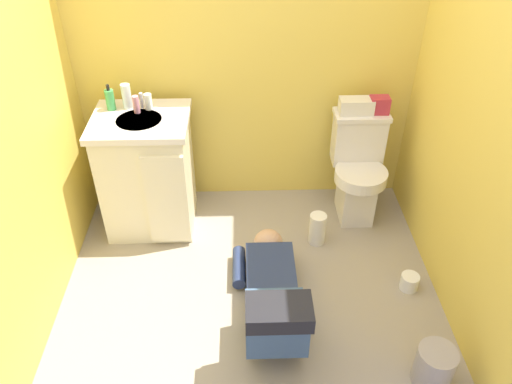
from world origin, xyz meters
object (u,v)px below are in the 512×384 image
at_px(toilet, 358,169).
at_px(toilet_paper_roll, 409,282).
at_px(bottle_pink, 136,104).
at_px(paper_towel_roll, 317,229).
at_px(tissue_box, 356,106).
at_px(person_plumber, 272,296).
at_px(faucet, 142,100).
at_px(vanity_cabinet, 148,172).
at_px(trash_can, 434,366).
at_px(bottle_white, 148,102).
at_px(toiletry_bag, 379,105).
at_px(soap_dispenser, 110,99).
at_px(bottle_clear, 127,96).

bearing_deg(toilet, toilet_paper_roll, -74.68).
xyz_separation_m(bottle_pink, paper_towel_roll, (1.14, -0.33, -0.76)).
bearing_deg(tissue_box, person_plumber, -119.73).
height_order(toilet, faucet, faucet).
bearing_deg(vanity_cabinet, toilet, 2.94).
height_order(faucet, paper_towel_roll, faucet).
distance_m(paper_towel_roll, toilet_paper_roll, 0.67).
height_order(toilet, paper_towel_roll, toilet).
bearing_deg(vanity_cabinet, toilet_paper_roll, -22.78).
distance_m(person_plumber, toilet_paper_roll, 0.87).
distance_m(faucet, trash_can, 2.26).
bearing_deg(bottle_white, toilet_paper_roll, -27.01).
distance_m(toiletry_bag, toilet_paper_roll, 1.14).
bearing_deg(toiletry_bag, trash_can, -88.40).
relative_size(vanity_cabinet, bottle_white, 8.09).
bearing_deg(tissue_box, soap_dispenser, -178.64).
xyz_separation_m(toiletry_bag, trash_can, (0.04, -1.46, -0.69)).
xyz_separation_m(person_plumber, toilet_paper_roll, (0.84, 0.19, -0.13)).
bearing_deg(toiletry_bag, bottle_white, -178.49).
relative_size(faucet, bottle_white, 0.99).
bearing_deg(person_plumber, toiletry_bag, 54.41).
height_order(faucet, soap_dispenser, soap_dispenser).
height_order(bottle_pink, bottle_white, bottle_pink).
height_order(toilet, vanity_cabinet, vanity_cabinet).
bearing_deg(bottle_clear, person_plumber, -49.55).
distance_m(trash_can, toilet_paper_roll, 0.63).
distance_m(person_plumber, bottle_white, 1.42).
distance_m(soap_dispenser, paper_towel_roll, 1.56).
bearing_deg(faucet, person_plumber, -52.60).
bearing_deg(vanity_cabinet, person_plumber, -48.38).
bearing_deg(toilet, vanity_cabinet, -177.06).
relative_size(bottle_pink, trash_can, 0.49).
bearing_deg(soap_dispenser, bottle_clear, 10.70).
relative_size(faucet, toilet_paper_roll, 0.91).
relative_size(toiletry_bag, paper_towel_roll, 0.55).
relative_size(toilet, bottle_white, 7.40).
xyz_separation_m(faucet, bottle_white, (0.04, -0.02, 0.00)).
distance_m(bottle_pink, bottle_white, 0.08).
bearing_deg(toilet, toiletry_bag, 40.77).
distance_m(soap_dispenser, bottle_white, 0.24).
height_order(faucet, bottle_pink, bottle_pink).
xyz_separation_m(toilet, person_plumber, (-0.64, -0.95, -0.19)).
height_order(soap_dispenser, bottle_white, soap_dispenser).
distance_m(vanity_cabinet, trash_can, 2.05).
relative_size(trash_can, toilet_paper_roll, 2.06).
height_order(faucet, bottle_clear, bottle_clear).
bearing_deg(paper_towel_roll, toiletry_bag, 45.35).
bearing_deg(soap_dispenser, toilet, -1.91).
height_order(person_plumber, soap_dispenser, soap_dispenser).
height_order(soap_dispenser, toilet_paper_roll, soap_dispenser).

